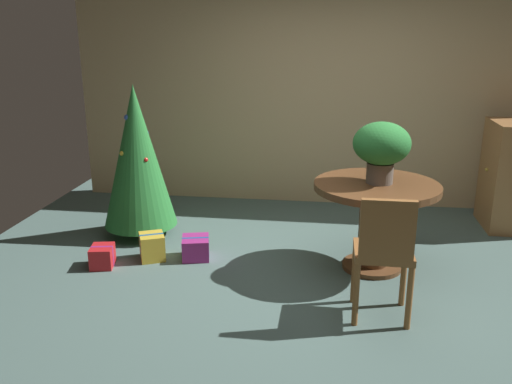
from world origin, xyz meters
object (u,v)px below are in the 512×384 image
object	(u,v)px
holiday_tree	(137,157)
gift_box_gold	(152,247)
round_dining_table	(375,209)
gift_box_purple	(196,248)
wooden_cabinet	(512,175)
gift_box_red	(102,256)
flower_vase	(382,146)
wooden_chair_near	(384,250)

from	to	relation	value
holiday_tree	gift_box_gold	size ratio (longest dim) A/B	5.13
round_dining_table	gift_box_gold	xyz separation A→B (m)	(-1.96, -0.08, -0.42)
gift_box_purple	wooden_cabinet	bearing A→B (deg)	22.50
gift_box_red	wooden_cabinet	world-z (taller)	wooden_cabinet
gift_box_red	holiday_tree	bearing A→B (deg)	84.40
holiday_tree	wooden_cabinet	distance (m)	3.82
round_dining_table	wooden_cabinet	xyz separation A→B (m)	(1.47, 1.26, 0.02)
gift_box_purple	wooden_cabinet	distance (m)	3.33
gift_box_red	gift_box_gold	size ratio (longest dim) A/B	0.89
holiday_tree	round_dining_table	bearing A→B (deg)	-12.35
flower_vase	gift_box_purple	xyz separation A→B (m)	(-1.60, -0.02, -0.99)
wooden_chair_near	gift_box_gold	size ratio (longest dim) A/B	3.18
flower_vase	gift_box_red	distance (m)	2.58
wooden_chair_near	round_dining_table	bearing A→B (deg)	90.00
wooden_chair_near	gift_box_purple	size ratio (longest dim) A/B	2.98
holiday_tree	gift_box_gold	xyz separation A→B (m)	(0.31, -0.58, -0.69)
gift_box_purple	gift_box_red	size ratio (longest dim) A/B	1.20
wooden_chair_near	wooden_cabinet	distance (m)	2.60
round_dining_table	gift_box_purple	distance (m)	1.64
flower_vase	holiday_tree	world-z (taller)	holiday_tree
flower_vase	gift_box_red	world-z (taller)	flower_vase
round_dining_table	gift_box_red	size ratio (longest dim) A/B	4.01
flower_vase	holiday_tree	size ratio (longest dim) A/B	0.34
round_dining_table	gift_box_red	bearing A→B (deg)	-172.76
gift_box_red	round_dining_table	bearing A→B (deg)	7.24
flower_vase	wooden_cabinet	size ratio (longest dim) A/B	0.46
flower_vase	holiday_tree	distance (m)	2.35
gift_box_gold	wooden_cabinet	bearing A→B (deg)	21.37
gift_box_red	gift_box_purple	bearing A→B (deg)	20.99
holiday_tree	wooden_cabinet	size ratio (longest dim) A/B	1.36
gift_box_purple	holiday_tree	bearing A→B (deg)	144.05
flower_vase	wooden_chair_near	xyz separation A→B (m)	(-0.02, -0.90, -0.55)
wooden_chair_near	gift_box_purple	distance (m)	1.86
gift_box_red	gift_box_gold	xyz separation A→B (m)	(0.38, 0.21, 0.03)
gift_box_purple	gift_box_red	world-z (taller)	gift_box_purple
gift_box_purple	wooden_cabinet	xyz separation A→B (m)	(3.05, 1.26, 0.46)
flower_vase	holiday_tree	xyz separation A→B (m)	(-2.29, 0.48, -0.27)
wooden_chair_near	gift_box_gold	distance (m)	2.16
gift_box_red	wooden_cabinet	distance (m)	4.15
wooden_cabinet	round_dining_table	bearing A→B (deg)	-139.40
round_dining_table	holiday_tree	size ratio (longest dim) A/B	0.70
round_dining_table	wooden_cabinet	world-z (taller)	wooden_cabinet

